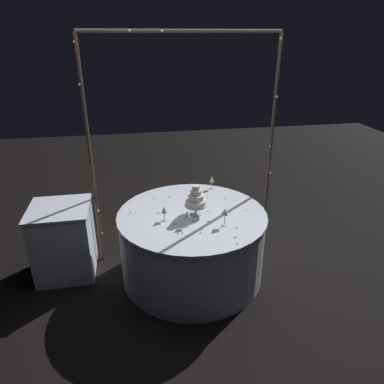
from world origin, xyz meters
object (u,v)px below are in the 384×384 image
Objects in this scene: main_table at (192,244)px; wine_glass_1 at (164,210)px; side_table at (64,240)px; wine_glass_0 at (187,215)px; wine_glass_2 at (225,212)px; cake_knife at (197,197)px; tiered_cake at (196,200)px; wine_glass_3 at (212,180)px; decorative_arch at (184,122)px.

main_table is 0.55m from wine_glass_1.
wine_glass_0 is (1.22, -0.52, 0.46)m from side_table.
wine_glass_2 reaches higher than wine_glass_0.
wine_glass_2 is 0.59× the size of cake_knife.
main_table is at bearing 134.11° from tiered_cake.
wine_glass_1 is at bearing -133.37° from wine_glass_3.
wine_glass_3 is at bearing 59.47° from main_table.
main_table is at bearing -12.26° from side_table.
tiered_cake is 2.03× the size of wine_glass_3.
wine_glass_1 is at bearing -117.80° from decorative_arch.
side_table is at bearing 159.98° from wine_glass_1.
tiered_cake is at bearing 10.23° from wine_glass_1.
wine_glass_1 is at bearing -169.77° from tiered_cake.
wine_glass_2 reaches higher than side_table.
cake_knife is at bearing 47.72° from wine_glass_1.
decorative_arch reaches higher than side_table.
main_table is 0.53m from tiered_cake.
decorative_arch is 13.63× the size of wine_glass_2.
wine_glass_0 reaches higher than side_table.
cake_knife is (-0.13, 0.64, -0.13)m from wine_glass_2.
decorative_arch is 15.62× the size of wine_glass_3.
wine_glass_0 reaches higher than wine_glass_1.
wine_glass_1 is (-0.19, 0.15, -0.01)m from wine_glass_0.
tiered_cake is 0.32m from wine_glass_1.
wine_glass_1 is 0.82× the size of wine_glass_2.
wine_glass_2 is 1.15× the size of wine_glass_3.
decorative_arch is at bearing -161.41° from wine_glass_3.
main_table is 0.63m from wine_glass_2.
tiered_cake is at bearing -13.31° from side_table.
wine_glass_2 reaches higher than wine_glass_1.
wine_glass_3 is at bearing 18.59° from decorative_arch.
tiered_cake is 0.34m from wine_glass_2.
side_table is 1.46m from tiered_cake.
side_table is at bearing -177.15° from cake_knife.
decorative_arch reaches higher than wine_glass_3.
wine_glass_0 is 0.34m from wine_glass_2.
wine_glass_2 is at bearing -48.53° from main_table.
tiered_cake is (0.03, -0.48, -0.64)m from decorative_arch.
decorative_arch is at bearing 108.98° from wine_glass_2.
wine_glass_1 is 0.61m from cake_knife.
wine_glass_1 is 0.94× the size of wine_glass_3.
tiered_cake reaches higher than side_table.
wine_glass_0 is 1.06× the size of wine_glass_1.
tiered_cake is 1.77× the size of wine_glass_2.
wine_glass_3 reaches higher than main_table.
tiered_cake is at bearing -86.36° from decorative_arch.
decorative_arch is 3.11× the size of side_table.
side_table is at bearing 166.69° from tiered_cake.
side_table is 5.33× the size of wine_glass_1.
decorative_arch is 1.61× the size of main_table.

